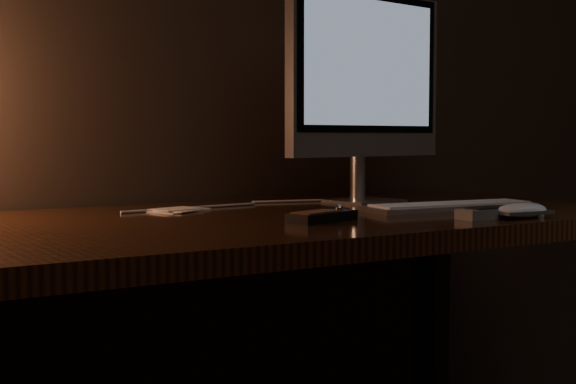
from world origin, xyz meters
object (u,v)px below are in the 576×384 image
keyboard (451,206)px  tv_remote (500,212)px  monitor (366,78)px  media_remote (322,216)px  mouse (522,213)px  desk (249,275)px

keyboard → tv_remote: tv_remote is taller
monitor → media_remote: monitor is taller
media_remote → mouse: bearing=-40.7°
mouse → monitor: bearing=99.9°
desk → monitor: size_ratio=3.24×
monitor → keyboard: bearing=-87.1°
keyboard → mouse: 0.21m
media_remote → tv_remote: (0.33, -0.13, 0.00)m
keyboard → tv_remote: (-0.04, -0.18, 0.00)m
mouse → media_remote: bearing=162.6°
desk → media_remote: bearing=-82.6°
desk → monitor: (0.36, 0.07, 0.42)m
keyboard → tv_remote: bearing=-95.9°
desk → keyboard: (0.40, -0.17, 0.14)m
keyboard → tv_remote: size_ratio=2.03×
media_remote → tv_remote: bearing=-37.6°
media_remote → tv_remote: media_remote is taller
monitor → mouse: monitor is taller
monitor → mouse: (0.03, -0.45, -0.28)m
media_remote → keyboard: bearing=-9.0°
desk → tv_remote: bearing=-44.0°
mouse → tv_remote: bearing=134.1°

